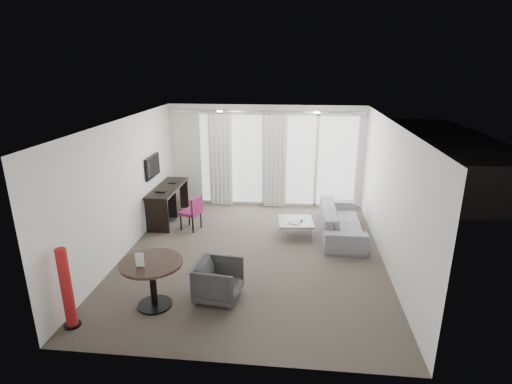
# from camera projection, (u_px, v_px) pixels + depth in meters

# --- Properties ---
(floor) EXTENTS (5.00, 6.00, 0.00)m
(floor) POSITION_uv_depth(u_px,v_px,m) (253.00, 254.00, 7.86)
(floor) COLOR #4A423B
(floor) RESTS_ON ground
(ceiling) EXTENTS (5.00, 6.00, 0.00)m
(ceiling) POSITION_uv_depth(u_px,v_px,m) (252.00, 122.00, 7.06)
(ceiling) COLOR white
(ceiling) RESTS_ON ground
(wall_left) EXTENTS (0.00, 6.00, 2.60)m
(wall_left) POSITION_uv_depth(u_px,v_px,m) (124.00, 188.00, 7.71)
(wall_left) COLOR silver
(wall_left) RESTS_ON ground
(wall_right) EXTENTS (0.00, 6.00, 2.60)m
(wall_right) POSITION_uv_depth(u_px,v_px,m) (390.00, 196.00, 7.21)
(wall_right) COLOR silver
(wall_right) RESTS_ON ground
(wall_front) EXTENTS (5.00, 0.00, 2.60)m
(wall_front) POSITION_uv_depth(u_px,v_px,m) (224.00, 272.00, 4.62)
(wall_front) COLOR silver
(wall_front) RESTS_ON ground
(window_panel) EXTENTS (4.00, 0.02, 2.38)m
(window_panel) POSITION_uv_depth(u_px,v_px,m) (277.00, 160.00, 10.28)
(window_panel) COLOR white
(window_panel) RESTS_ON ground
(window_frame) EXTENTS (4.10, 0.06, 2.44)m
(window_frame) POSITION_uv_depth(u_px,v_px,m) (277.00, 160.00, 10.27)
(window_frame) COLOR white
(window_frame) RESTS_ON ground
(curtain_left) EXTENTS (0.60, 0.20, 2.38)m
(curtain_left) POSITION_uv_depth(u_px,v_px,m) (221.00, 160.00, 10.27)
(curtain_left) COLOR silver
(curtain_left) RESTS_ON ground
(curtain_right) EXTENTS (0.60, 0.20, 2.38)m
(curtain_right) POSITION_uv_depth(u_px,v_px,m) (275.00, 162.00, 10.13)
(curtain_right) COLOR silver
(curtain_right) RESTS_ON ground
(curtain_track) EXTENTS (4.80, 0.04, 0.04)m
(curtain_track) POSITION_uv_depth(u_px,v_px,m) (265.00, 112.00, 9.77)
(curtain_track) COLOR #B2B2B7
(curtain_track) RESTS_ON ceiling
(downlight_a) EXTENTS (0.12, 0.12, 0.02)m
(downlight_a) POSITION_uv_depth(u_px,v_px,m) (220.00, 111.00, 8.66)
(downlight_a) COLOR #FFE0B2
(downlight_a) RESTS_ON ceiling
(downlight_b) EXTENTS (0.12, 0.12, 0.02)m
(downlight_b) POSITION_uv_depth(u_px,v_px,m) (317.00, 113.00, 8.45)
(downlight_b) COLOR #FFE0B2
(downlight_b) RESTS_ON ceiling
(desk) EXTENTS (0.54, 1.73, 0.81)m
(desk) POSITION_uv_depth(u_px,v_px,m) (168.00, 203.00, 9.51)
(desk) COLOR black
(desk) RESTS_ON floor
(tv) EXTENTS (0.05, 0.80, 0.50)m
(tv) POSITION_uv_depth(u_px,v_px,m) (153.00, 166.00, 9.06)
(tv) COLOR black
(tv) RESTS_ON wall_left
(desk_chair) EXTENTS (0.54, 0.52, 0.78)m
(desk_chair) POSITION_uv_depth(u_px,v_px,m) (191.00, 213.00, 8.94)
(desk_chair) COLOR #761B4B
(desk_chair) RESTS_ON floor
(round_table) EXTENTS (1.07, 1.07, 0.76)m
(round_table) POSITION_uv_depth(u_px,v_px,m) (153.00, 284.00, 6.10)
(round_table) COLOR #2E1F18
(round_table) RESTS_ON floor
(menu_card) EXTENTS (0.12, 0.04, 0.22)m
(menu_card) POSITION_uv_depth(u_px,v_px,m) (140.00, 269.00, 5.86)
(menu_card) COLOR white
(menu_card) RESTS_ON round_table
(red_lamp) EXTENTS (0.29, 0.29, 1.22)m
(red_lamp) POSITION_uv_depth(u_px,v_px,m) (67.00, 289.00, 5.56)
(red_lamp) COLOR maroon
(red_lamp) RESTS_ON floor
(tub_armchair) EXTENTS (0.76, 0.75, 0.63)m
(tub_armchair) POSITION_uv_depth(u_px,v_px,m) (219.00, 281.00, 6.31)
(tub_armchair) COLOR #343537
(tub_armchair) RESTS_ON floor
(coffee_table) EXTENTS (0.80, 0.80, 0.33)m
(coffee_table) POSITION_uv_depth(u_px,v_px,m) (295.00, 228.00, 8.71)
(coffee_table) COLOR gray
(coffee_table) RESTS_ON floor
(remote) EXTENTS (0.07, 0.16, 0.02)m
(remote) POSITION_uv_depth(u_px,v_px,m) (302.00, 220.00, 8.64)
(remote) COLOR black
(remote) RESTS_ON coffee_table
(magazine) EXTENTS (0.29, 0.32, 0.02)m
(magazine) POSITION_uv_depth(u_px,v_px,m) (295.00, 221.00, 8.56)
(magazine) COLOR gray
(magazine) RESTS_ON coffee_table
(sofa) EXTENTS (0.85, 2.17, 0.63)m
(sofa) POSITION_uv_depth(u_px,v_px,m) (341.00, 221.00, 8.69)
(sofa) COLOR gray
(sofa) RESTS_ON floor
(terrace_slab) EXTENTS (5.60, 3.00, 0.12)m
(terrace_slab) POSITION_uv_depth(u_px,v_px,m) (279.00, 189.00, 12.11)
(terrace_slab) COLOR #4D4D50
(terrace_slab) RESTS_ON ground
(rattan_chair_a) EXTENTS (0.53, 0.53, 0.77)m
(rattan_chair_a) POSITION_uv_depth(u_px,v_px,m) (310.00, 179.00, 11.51)
(rattan_chair_a) COLOR brown
(rattan_chair_a) RESTS_ON terrace_slab
(rattan_chair_b) EXTENTS (0.69, 0.69, 0.87)m
(rattan_chair_b) POSITION_uv_depth(u_px,v_px,m) (344.00, 170.00, 12.28)
(rattan_chair_b) COLOR brown
(rattan_chair_b) RESTS_ON terrace_slab
(rattan_table) EXTENTS (0.58, 0.58, 0.47)m
(rattan_table) POSITION_uv_depth(u_px,v_px,m) (326.00, 185.00, 11.50)
(rattan_table) COLOR brown
(rattan_table) RESTS_ON terrace_slab
(balustrade) EXTENTS (5.50, 0.06, 1.05)m
(balustrade) POSITION_uv_depth(u_px,v_px,m) (282.00, 160.00, 13.30)
(balustrade) COLOR #B2B2B7
(balustrade) RESTS_ON terrace_slab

